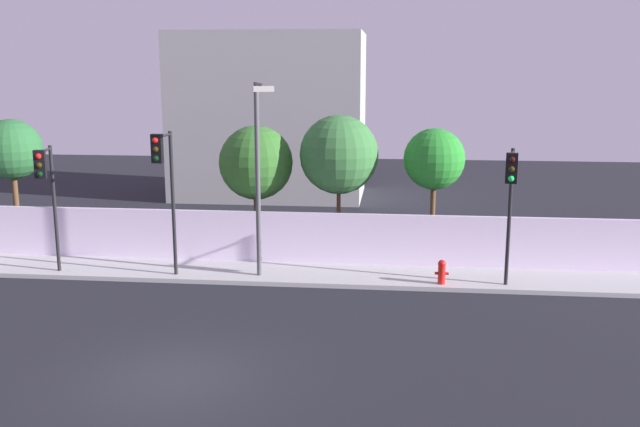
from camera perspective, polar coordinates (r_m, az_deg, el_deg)
The scene contains 13 objects.
ground_plane at distance 16.97m, azimuth -11.75°, elevation -12.79°, with size 80.00×80.00×0.00m, color black.
sidewalk at distance 24.38m, azimuth -5.91°, elevation -4.77°, with size 36.00×2.40×0.15m, color #B0B0B0.
perimeter_wall at distance 25.35m, azimuth -5.36°, elevation -1.84°, with size 36.00×0.18×1.80m, color silver.
traffic_light_left at distance 24.46m, azimuth -21.17°, elevation 2.31°, with size 0.55×1.59×4.29m.
traffic_light_center at distance 23.07m, azimuth -12.41°, elevation 3.15°, with size 0.36×1.33×4.80m.
traffic_light_right at distance 22.08m, azimuth 15.11°, elevation 1.90°, with size 0.46×1.52×4.37m.
street_lamp_curbside at distance 22.69m, azimuth -4.98°, elevation 4.13°, with size 1.02×2.35×6.35m.
fire_hydrant at distance 23.02m, azimuth 9.78°, elevation -4.58°, with size 0.44×0.26×0.79m.
roadside_tree_leftmost at distance 29.25m, azimuth -23.60°, elevation 4.70°, with size 2.29×2.29×5.06m.
roadside_tree_midleft at distance 25.99m, azimuth -5.18°, elevation 4.07°, with size 2.71×2.71×4.90m.
roadside_tree_midright at distance 25.53m, azimuth 1.53°, elevation 4.75°, with size 2.85×2.85×5.31m.
roadside_tree_rightmost at distance 25.50m, azimuth 9.19°, elevation 4.31°, with size 2.18×2.18×4.86m.
low_building_distant at distance 38.83m, azimuth -4.04°, elevation 7.88°, with size 10.07×6.00×8.78m, color #A3A3A3.
Camera 1 is at (4.95, -14.66, 6.97)m, focal length 39.72 mm.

